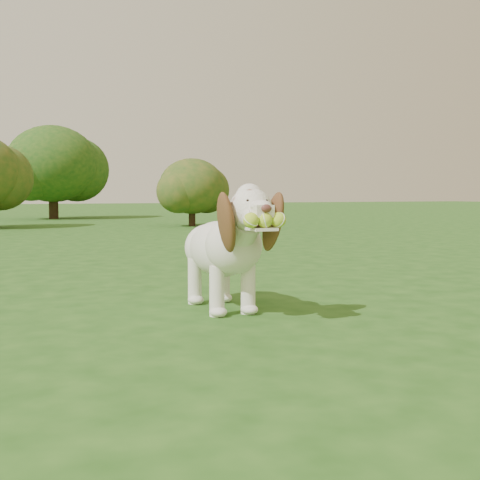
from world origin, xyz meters
name	(u,v)px	position (x,y,z in m)	size (l,w,h in m)	color
ground	(241,328)	(0.00, 0.00, 0.00)	(80.00, 80.00, 0.00)	#1F4915
dog	(225,244)	(0.10, 0.41, 0.37)	(0.37, 1.06, 0.69)	white
shrub_i	(53,164)	(0.90, 13.70, 1.42)	(2.33, 2.33, 2.42)	#382314
shrub_c	(192,186)	(2.97, 8.86, 0.80)	(1.31, 1.31, 1.36)	#382314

